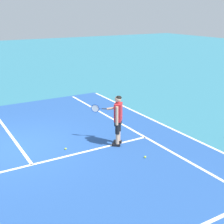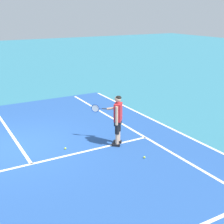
% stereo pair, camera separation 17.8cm
% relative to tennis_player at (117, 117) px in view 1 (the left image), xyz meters
% --- Properties ---
extents(ground_plane, '(80.00, 80.00, 0.00)m').
position_rel_tennis_player_xyz_m(ground_plane, '(-2.92, 1.47, -0.99)').
color(ground_plane, teal).
extents(court_inner_surface, '(10.98, 11.31, 0.00)m').
position_rel_tennis_player_xyz_m(court_inner_surface, '(-2.92, 0.98, -0.99)').
color(court_inner_surface, '#234C93').
rests_on(court_inner_surface, ground).
extents(line_service, '(8.23, 0.10, 0.01)m').
position_rel_tennis_player_xyz_m(line_service, '(-2.92, 0.03, -0.99)').
color(line_service, white).
rests_on(line_service, ground).
extents(line_centre_service, '(0.10, 6.40, 0.01)m').
position_rel_tennis_player_xyz_m(line_centre_service, '(-2.92, 3.23, -0.99)').
color(line_centre_service, white).
rests_on(line_centre_service, ground).
extents(line_singles_right, '(0.10, 10.91, 0.01)m').
position_rel_tennis_player_xyz_m(line_singles_right, '(1.19, 0.98, -0.99)').
color(line_singles_right, white).
rests_on(line_singles_right, ground).
extents(line_doubles_right, '(0.10, 10.91, 0.01)m').
position_rel_tennis_player_xyz_m(line_doubles_right, '(2.57, 0.98, -0.99)').
color(line_doubles_right, white).
rests_on(line_doubles_right, ground).
extents(tennis_player, '(0.78, 1.14, 1.71)m').
position_rel_tennis_player_xyz_m(tennis_player, '(0.00, 0.00, 0.00)').
color(tennis_player, black).
rests_on(tennis_player, ground).
extents(tennis_ball_near_feet, '(0.07, 0.07, 0.07)m').
position_rel_tennis_player_xyz_m(tennis_ball_near_feet, '(-1.67, 0.50, -0.96)').
color(tennis_ball_near_feet, '#CCE02D').
rests_on(tennis_ball_near_feet, ground).
extents(tennis_ball_by_baseline, '(0.07, 0.07, 0.07)m').
position_rel_tennis_player_xyz_m(tennis_ball_by_baseline, '(0.21, -1.30, -0.96)').
color(tennis_ball_by_baseline, '#CCE02D').
rests_on(tennis_ball_by_baseline, ground).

